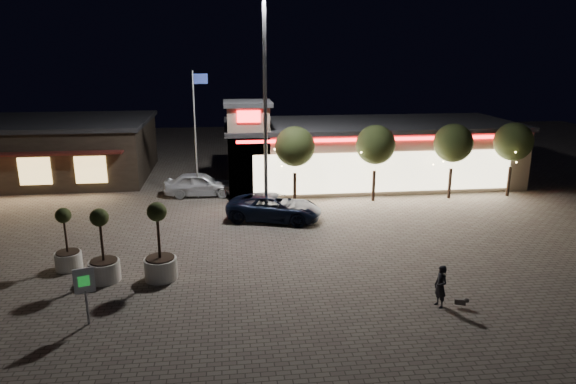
{
  "coord_description": "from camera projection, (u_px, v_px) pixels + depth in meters",
  "views": [
    {
      "loc": [
        -0.11,
        -19.22,
        9.14
      ],
      "look_at": [
        2.97,
        6.0,
        2.13
      ],
      "focal_mm": 32.0,
      "sensor_mm": 36.0,
      "label": 1
    }
  ],
  "objects": [
    {
      "name": "ground",
      "position": [
        233.0,
        284.0,
        20.83
      ],
      "size": [
        90.0,
        90.0,
        0.0
      ],
      "primitive_type": "plane",
      "color": "#6B6357",
      "rests_on": "ground"
    },
    {
      "name": "retail_building",
      "position": [
        362.0,
        152.0,
        36.49
      ],
      "size": [
        20.4,
        8.4,
        6.1
      ],
      "color": "gray",
      "rests_on": "ground"
    },
    {
      "name": "restaurant_building",
      "position": [
        36.0,
        149.0,
        37.74
      ],
      "size": [
        16.4,
        11.0,
        4.3
      ],
      "color": "#382D23",
      "rests_on": "ground"
    },
    {
      "name": "floodlight_pole",
      "position": [
        265.0,
        93.0,
        26.86
      ],
      "size": [
        0.6,
        0.4,
        12.38
      ],
      "color": "gray",
      "rests_on": "ground"
    },
    {
      "name": "flagpole",
      "position": [
        196.0,
        124.0,
        31.79
      ],
      "size": [
        0.95,
        0.1,
        8.0
      ],
      "color": "white",
      "rests_on": "ground"
    },
    {
      "name": "string_tree_a",
      "position": [
        295.0,
        147.0,
        30.88
      ],
      "size": [
        2.42,
        2.42,
        4.79
      ],
      "color": "#332319",
      "rests_on": "ground"
    },
    {
      "name": "string_tree_b",
      "position": [
        376.0,
        145.0,
        31.46
      ],
      "size": [
        2.42,
        2.42,
        4.79
      ],
      "color": "#332319",
      "rests_on": "ground"
    },
    {
      "name": "string_tree_c",
      "position": [
        453.0,
        143.0,
        32.05
      ],
      "size": [
        2.42,
        2.42,
        4.79
      ],
      "color": "#332319",
      "rests_on": "ground"
    },
    {
      "name": "string_tree_d",
      "position": [
        513.0,
        142.0,
        32.52
      ],
      "size": [
        2.42,
        2.42,
        4.79
      ],
      "color": "#332319",
      "rests_on": "ground"
    },
    {
      "name": "pickup_truck",
      "position": [
        274.0,
        207.0,
        28.52
      ],
      "size": [
        5.72,
        3.83,
        1.46
      ],
      "primitive_type": "imported",
      "rotation": [
        0.0,
        0.0,
        1.28
      ],
      "color": "black",
      "rests_on": "ground"
    },
    {
      "name": "white_sedan",
      "position": [
        200.0,
        184.0,
        33.34
      ],
      "size": [
        4.59,
        1.98,
        1.54
      ],
      "primitive_type": "imported",
      "rotation": [
        0.0,
        0.0,
        1.54
      ],
      "color": "silver",
      "rests_on": "ground"
    },
    {
      "name": "pedestrian",
      "position": [
        441.0,
        286.0,
        18.79
      ],
      "size": [
        0.51,
        0.66,
        1.61
      ],
      "primitive_type": "imported",
      "rotation": [
        0.0,
        0.0,
        -1.34
      ],
      "color": "black",
      "rests_on": "ground"
    },
    {
      "name": "dog",
      "position": [
        462.0,
        301.0,
        18.8
      ],
      "size": [
        0.51,
        0.31,
        0.28
      ],
      "color": "#59514C",
      "rests_on": "ground"
    },
    {
      "name": "planter_left",
      "position": [
        67.0,
        250.0,
        22.04
      ],
      "size": [
        1.12,
        1.12,
        2.77
      ],
      "color": "silver",
      "rests_on": "ground"
    },
    {
      "name": "planter_mid",
      "position": [
        103.0,
        259.0,
        20.9
      ],
      "size": [
        1.26,
        1.26,
        3.09
      ],
      "color": "silver",
      "rests_on": "ground"
    },
    {
      "name": "planter_right",
      "position": [
        160.0,
        256.0,
        21.03
      ],
      "size": [
        1.35,
        1.35,
        3.31
      ],
      "color": "silver",
      "rests_on": "ground"
    },
    {
      "name": "valet_sign",
      "position": [
        85.0,
        286.0,
        17.37
      ],
      "size": [
        0.67,
        0.27,
        2.09
      ],
      "color": "gray",
      "rests_on": "ground"
    }
  ]
}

